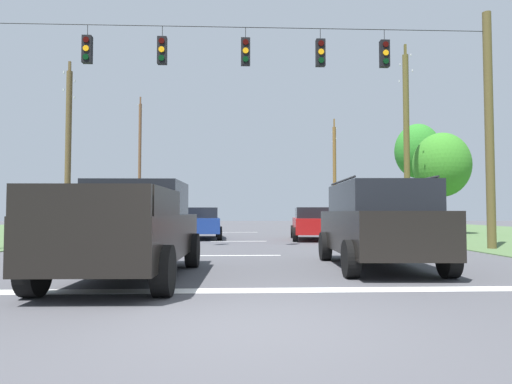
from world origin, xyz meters
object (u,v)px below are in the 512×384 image
object	(u,v)px
pickup_truck	(131,229)
utility_pole_far_left	(140,163)
utility_pole_far_right	(335,174)
suv_black	(378,223)
distant_car_oncoming	(200,223)
overhead_signal_span	(239,111)
distant_car_far_parked	(313,223)
distant_car_crossing_white	(73,223)
utility_pole_mid_right	(407,140)
tree_roadside_left	(418,152)
utility_pole_mid_left	(68,149)
tree_roadside_far_right	(442,165)

from	to	relation	value
pickup_truck	utility_pole_far_left	size ratio (longest dim) A/B	0.47
utility_pole_far_right	utility_pole_far_left	xyz separation A→B (m)	(-17.52, -0.12, 0.91)
suv_black	distant_car_oncoming	world-z (taller)	suv_black
overhead_signal_span	distant_car_far_parked	world-z (taller)	overhead_signal_span
pickup_truck	distant_car_oncoming	bearing A→B (deg)	88.79
utility_pole_far_left	utility_pole_far_right	bearing A→B (deg)	0.41
distant_car_crossing_white	distant_car_oncoming	world-z (taller)	same
distant_car_far_parked	utility_pole_mid_right	xyz separation A→B (m)	(5.62, 2.81, 4.42)
distant_car_crossing_white	utility_pole_mid_right	xyz separation A→B (m)	(17.24, 1.52, 4.42)
overhead_signal_span	tree_roadside_left	bearing A→B (deg)	50.14
utility_pole_mid_right	tree_roadside_left	world-z (taller)	utility_pole_mid_right
overhead_signal_span	distant_car_crossing_white	xyz separation A→B (m)	(-8.09, 6.85, -4.01)
overhead_signal_span	tree_roadside_left	xyz separation A→B (m)	(12.41, 14.87, 0.68)
utility_pole_far_left	utility_pole_mid_left	bearing A→B (deg)	-90.19
pickup_truck	suv_black	xyz separation A→B (m)	(5.39, 1.41, 0.09)
suv_black	utility_pole_far_left	xyz separation A→B (m)	(-12.02, 29.58, 4.63)
pickup_truck	suv_black	world-z (taller)	suv_black
distant_car_crossing_white	distant_car_far_parked	xyz separation A→B (m)	(11.62, -1.29, 0.00)
distant_car_oncoming	tree_roadside_left	size ratio (longest dim) A/B	0.60
utility_pole_mid_right	utility_pole_mid_left	size ratio (longest dim) A/B	1.15
utility_pole_mid_right	utility_pole_far_right	size ratio (longest dim) A/B	1.07
pickup_truck	utility_pole_mid_right	size ratio (longest dim) A/B	0.52
tree_roadside_far_right	utility_pole_mid_left	bearing A→B (deg)	-173.79
distant_car_oncoming	distant_car_far_parked	size ratio (longest dim) A/B	0.99
overhead_signal_span	utility_pole_mid_right	distance (m)	12.41
distant_car_far_parked	utility_pole_mid_left	bearing A→B (deg)	168.94
distant_car_far_parked	utility_pole_far_right	bearing A→B (deg)	74.71
overhead_signal_span	utility_pole_mid_left	size ratio (longest dim) A/B	1.98
distant_car_oncoming	tree_roadside_far_right	xyz separation A→B (m)	(13.79, 3.58, 3.28)
utility_pole_mid_left	tree_roadside_left	xyz separation A→B (m)	(21.23, 6.89, 0.93)
overhead_signal_span	suv_black	bearing A→B (deg)	-57.05
tree_roadside_far_right	tree_roadside_left	world-z (taller)	tree_roadside_left
distant_car_crossing_white	utility_pole_mid_left	distance (m)	4.00
overhead_signal_span	utility_pole_far_right	distance (m)	26.19
suv_black	utility_pole_far_right	bearing A→B (deg)	79.51
utility_pole_far_left	distant_car_oncoming	bearing A→B (deg)	-68.92
utility_pole_mid_left	utility_pole_far_right	bearing A→B (deg)	43.55
distant_car_crossing_white	distant_car_oncoming	distance (m)	6.23
distant_car_far_parked	pickup_truck	bearing A→B (deg)	-115.26
tree_roadside_far_right	tree_roadside_left	distance (m)	4.87
tree_roadside_far_right	utility_pole_far_left	bearing A→B (deg)	145.30
distant_car_crossing_white	utility_pole_mid_right	size ratio (longest dim) A/B	0.42
utility_pole_mid_left	distant_car_far_parked	bearing A→B (deg)	-11.06
utility_pole_mid_right	pickup_truck	bearing A→B (deg)	-127.30
pickup_truck	utility_pole_far_right	size ratio (longest dim) A/B	0.55
distant_car_crossing_white	suv_black	bearing A→B (deg)	-46.31
distant_car_far_parked	tree_roadside_left	world-z (taller)	tree_roadside_left
pickup_truck	distant_car_oncoming	distance (m)	13.09
tree_roadside_far_right	tree_roadside_left	xyz separation A→B (m)	(0.48, 4.63, 1.41)
utility_pole_mid_left	suv_black	bearing A→B (deg)	-47.12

